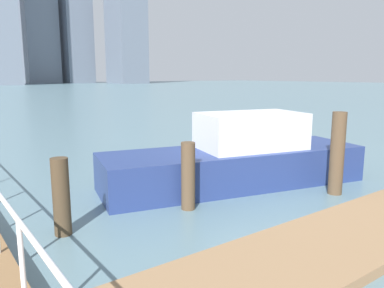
# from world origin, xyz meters

# --- Properties ---
(ground_plane) EXTENTS (300.00, 300.00, 0.00)m
(ground_plane) POSITION_xyz_m (0.00, 20.00, 0.00)
(ground_plane) COLOR slate
(floating_dock) EXTENTS (12.99, 2.00, 0.18)m
(floating_dock) POSITION_xyz_m (3.00, 8.46, 0.09)
(floating_dock) COLOR #93704C
(floating_dock) RESTS_ON ground_plane
(boardwalk_railing) EXTENTS (0.06, 31.83, 1.08)m
(boardwalk_railing) POSITION_xyz_m (-3.15, 10.00, 1.24)
(boardwalk_railing) COLOR white
(boardwalk_railing) RESTS_ON boardwalk
(dock_piling_0) EXTENTS (0.36, 0.36, 2.12)m
(dock_piling_0) POSITION_xyz_m (4.60, 10.30, 1.06)
(dock_piling_0) COLOR brown
(dock_piling_0) RESTS_ON ground_plane
(dock_piling_1) EXTENTS (0.32, 0.32, 1.55)m
(dock_piling_1) POSITION_xyz_m (0.88, 11.61, 0.78)
(dock_piling_1) COLOR brown
(dock_piling_1) RESTS_ON ground_plane
(dock_piling_4) EXTENTS (0.33, 0.33, 1.50)m
(dock_piling_4) POSITION_xyz_m (-1.88, 11.88, 0.75)
(dock_piling_4) COLOR #473826
(dock_piling_4) RESTS_ON ground_plane
(moored_boat_1) EXTENTS (7.63, 3.79, 2.00)m
(moored_boat_1) POSITION_xyz_m (3.17, 12.43, 0.73)
(moored_boat_1) COLOR navy
(moored_boat_1) RESTS_ON ground_plane
(skyline_tower_7) EXTENTS (6.51, 8.96, 57.38)m
(skyline_tower_7) POSITION_xyz_m (76.56, 157.59, 28.69)
(skyline_tower_7) COLOR gray
(skyline_tower_7) RESTS_ON ground_plane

